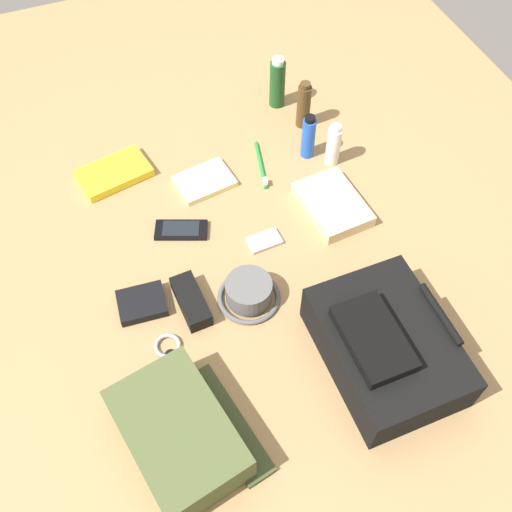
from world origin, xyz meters
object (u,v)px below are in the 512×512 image
cologne_bottle (304,105)px  toothbrush (261,167)px  shampoo_bottle (277,83)px  media_player (264,241)px  toiletry_pouch (180,434)px  toothpaste_tube (333,145)px  folded_towel (333,204)px  wristwatch (168,347)px  sunglasses_case (191,301)px  deodorant_spray (308,137)px  bucket_hat (249,292)px  backpack (385,346)px  paperback_novel (114,173)px  notepad (204,181)px  wallet (142,303)px  cell_phone (181,230)px

cologne_bottle → toothbrush: 0.23m
shampoo_bottle → media_player: shampoo_bottle is taller
toiletry_pouch → media_player: (-0.41, 0.35, -0.04)m
toothpaste_tube → folded_towel: 0.18m
wristwatch → sunglasses_case: (-0.09, 0.08, 0.01)m
deodorant_spray → sunglasses_case: deodorant_spray is taller
bucket_hat → folded_towel: (-0.18, 0.30, -0.01)m
bucket_hat → toothbrush: 0.42m
backpack → cologne_bottle: bearing=169.0°
bucket_hat → wristwatch: bearing=-75.7°
deodorant_spray → folded_towel: size_ratio=0.69×
paperback_novel → folded_towel: 0.60m
backpack → media_player: backpack is taller
shampoo_bottle → notepad: bearing=-53.8°
cologne_bottle → notepad: (0.11, -0.34, -0.06)m
wallet → notepad: bearing=145.6°
backpack → cologne_bottle: 0.77m
paperback_novel → toothbrush: (0.12, 0.39, -0.00)m
wristwatch → wallet: bearing=-169.4°
toothpaste_tube → cell_phone: toothpaste_tube is taller
paperback_novel → folded_towel: folded_towel is taller
bucket_hat → paperback_novel: 0.54m
paperback_novel → media_player: bearing=39.4°
bucket_hat → media_player: size_ratio=1.73×
notepad → deodorant_spray: bearing=81.1°
bucket_hat → cell_phone: size_ratio=1.02×
cologne_bottle → toothpaste_tube: 0.17m
cologne_bottle → deodorant_spray: cologne_bottle is taller
shampoo_bottle → wristwatch: (0.67, -0.55, -0.07)m
shampoo_bottle → wristwatch: 0.87m
deodorant_spray → sunglasses_case: (0.35, -0.46, -0.05)m
backpack → media_player: size_ratio=3.95×
paperback_novel → folded_towel: size_ratio=1.04×
paperback_novel → bucket_hat: bearing=21.8°
toothpaste_tube → paperback_novel: 0.61m
toothpaste_tube → paperback_novel: toothpaste_tube is taller
bucket_hat → notepad: bearing=177.0°
cell_phone → sunglasses_case: size_ratio=1.04×
shampoo_bottle → folded_towel: (0.44, -0.02, -0.06)m
deodorant_spray → wristwatch: (0.44, -0.54, -0.06)m
bucket_hat → cell_phone: (-0.25, -0.09, -0.02)m
paperback_novel → wallet: 0.43m
shampoo_bottle → folded_towel: 0.44m
toothbrush → wallet: 0.53m
toiletry_pouch → deodorant_spray: bearing=138.6°
toiletry_pouch → cologne_bottle: 0.99m
toiletry_pouch → paperback_novel: 0.77m
wallet → folded_towel: size_ratio=0.55×
media_player → notepad: bearing=-162.8°
toiletry_pouch → wristwatch: bearing=170.9°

